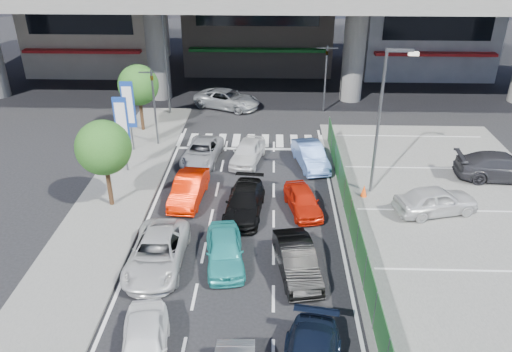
{
  "coord_description": "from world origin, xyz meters",
  "views": [
    {
      "loc": [
        1.41,
        -18.57,
        13.66
      ],
      "look_at": [
        0.67,
        3.78,
        2.04
      ],
      "focal_mm": 35.0,
      "sensor_mm": 36.0,
      "label": 1
    }
  ],
  "objects_px": {
    "traffic_cone": "(364,191)",
    "van_white_back_left": "(144,345)",
    "street_lamp_right": "(383,111)",
    "taxi_orange_right": "(303,200)",
    "parked_sedan_dgrey": "(502,167)",
    "taxi_teal_mid": "(225,250)",
    "traffic_light_left": "(153,89)",
    "tree_far": "(138,85)",
    "hatch_black_mid_right": "(297,260)",
    "taxi_orange_left": "(189,189)",
    "kei_truck_front_right": "(310,156)",
    "sedan_white_front_mid": "(248,152)",
    "wagon_silver_front_left": "(202,152)",
    "parked_sedan_white": "(436,200)",
    "signboard_far": "(129,107)",
    "signboard_near": "(122,124)",
    "sedan_black_mid": "(245,202)",
    "sedan_white_mid_left": "(157,253)",
    "tree_near": "(103,148)",
    "crossing_wagon_silver": "(227,99)",
    "traffic_light_right": "(326,62)",
    "street_lamp_left": "(168,53)"
  },
  "relations": [
    {
      "from": "sedan_white_mid_left",
      "to": "wagon_silver_front_left",
      "type": "height_order",
      "value": "sedan_white_mid_left"
    },
    {
      "from": "sedan_black_mid",
      "to": "signboard_near",
      "type": "bearing_deg",
      "value": 153.18
    },
    {
      "from": "wagon_silver_front_left",
      "to": "parked_sedan_dgrey",
      "type": "xyz_separation_m",
      "value": [
        17.74,
        -1.93,
        0.21
      ]
    },
    {
      "from": "traffic_cone",
      "to": "van_white_back_left",
      "type": "bearing_deg",
      "value": -128.71
    },
    {
      "from": "crossing_wagon_silver",
      "to": "traffic_cone",
      "type": "height_order",
      "value": "crossing_wagon_silver"
    },
    {
      "from": "signboard_near",
      "to": "kei_truck_front_right",
      "type": "distance_m",
      "value": 11.35
    },
    {
      "from": "taxi_orange_left",
      "to": "signboard_far",
      "type": "bearing_deg",
      "value": 131.3
    },
    {
      "from": "sedan_white_mid_left",
      "to": "taxi_orange_right",
      "type": "distance_m",
      "value": 8.21
    },
    {
      "from": "sedan_white_front_mid",
      "to": "traffic_cone",
      "type": "distance_m",
      "value": 7.82
    },
    {
      "from": "sedan_white_mid_left",
      "to": "parked_sedan_white",
      "type": "distance_m",
      "value": 14.22
    },
    {
      "from": "taxi_orange_left",
      "to": "crossing_wagon_silver",
      "type": "relative_size",
      "value": 0.8
    },
    {
      "from": "wagon_silver_front_left",
      "to": "hatch_black_mid_right",
      "type": "bearing_deg",
      "value": -57.48
    },
    {
      "from": "traffic_light_left",
      "to": "tree_near",
      "type": "bearing_deg",
      "value": -95.71
    },
    {
      "from": "signboard_far",
      "to": "taxi_orange_right",
      "type": "bearing_deg",
      "value": -33.64
    },
    {
      "from": "signboard_far",
      "to": "sedan_white_mid_left",
      "type": "bearing_deg",
      "value": -71.1
    },
    {
      "from": "wagon_silver_front_left",
      "to": "sedan_white_front_mid",
      "type": "xyz_separation_m",
      "value": [
        2.87,
        -0.04,
        0.07
      ]
    },
    {
      "from": "parked_sedan_dgrey",
      "to": "tree_near",
      "type": "bearing_deg",
      "value": 102.8
    },
    {
      "from": "street_lamp_left",
      "to": "sedan_black_mid",
      "type": "bearing_deg",
      "value": -66.13
    },
    {
      "from": "hatch_black_mid_right",
      "to": "traffic_cone",
      "type": "relative_size",
      "value": 6.1
    },
    {
      "from": "traffic_light_right",
      "to": "street_lamp_right",
      "type": "relative_size",
      "value": 0.65
    },
    {
      "from": "sedan_black_mid",
      "to": "street_lamp_left",
      "type": "bearing_deg",
      "value": 118.73
    },
    {
      "from": "tree_near",
      "to": "van_white_back_left",
      "type": "bearing_deg",
      "value": -67.87
    },
    {
      "from": "sedan_white_mid_left",
      "to": "traffic_light_right",
      "type": "bearing_deg",
      "value": 65.75
    },
    {
      "from": "taxi_teal_mid",
      "to": "traffic_light_left",
      "type": "bearing_deg",
      "value": 106.15
    },
    {
      "from": "parked_sedan_white",
      "to": "taxi_teal_mid",
      "type": "bearing_deg",
      "value": 98.46
    },
    {
      "from": "traffic_light_left",
      "to": "street_lamp_right",
      "type": "height_order",
      "value": "street_lamp_right"
    },
    {
      "from": "taxi_orange_left",
      "to": "taxi_orange_right",
      "type": "bearing_deg",
      "value": -3.68
    },
    {
      "from": "tree_far",
      "to": "signboard_far",
      "type": "bearing_deg",
      "value": -86.74
    },
    {
      "from": "signboard_near",
      "to": "hatch_black_mid_right",
      "type": "bearing_deg",
      "value": -43.72
    },
    {
      "from": "street_lamp_right",
      "to": "van_white_back_left",
      "type": "xyz_separation_m",
      "value": [
        -10.0,
        -12.27,
        -4.08
      ]
    },
    {
      "from": "signboard_near",
      "to": "parked_sedan_white",
      "type": "bearing_deg",
      "value": -13.82
    },
    {
      "from": "tree_far",
      "to": "sedan_white_front_mid",
      "type": "distance_m",
      "value": 9.55
    },
    {
      "from": "sedan_white_front_mid",
      "to": "parked_sedan_dgrey",
      "type": "height_order",
      "value": "parked_sedan_dgrey"
    },
    {
      "from": "signboard_near",
      "to": "sedan_black_mid",
      "type": "bearing_deg",
      "value": -31.69
    },
    {
      "from": "taxi_orange_left",
      "to": "traffic_cone",
      "type": "relative_size",
      "value": 6.1
    },
    {
      "from": "tree_far",
      "to": "traffic_cone",
      "type": "height_order",
      "value": "tree_far"
    },
    {
      "from": "parked_sedan_dgrey",
      "to": "traffic_cone",
      "type": "xyz_separation_m",
      "value": [
        -8.31,
        -2.35,
        -0.43
      ]
    },
    {
      "from": "signboard_near",
      "to": "crossing_wagon_silver",
      "type": "relative_size",
      "value": 0.89
    },
    {
      "from": "tree_far",
      "to": "wagon_silver_front_left",
      "type": "bearing_deg",
      "value": -44.64
    },
    {
      "from": "traffic_light_left",
      "to": "sedan_white_mid_left",
      "type": "relative_size",
      "value": 1.05
    },
    {
      "from": "sedan_black_mid",
      "to": "parked_sedan_dgrey",
      "type": "relative_size",
      "value": 0.85
    },
    {
      "from": "taxi_orange_right",
      "to": "traffic_cone",
      "type": "xyz_separation_m",
      "value": [
        3.42,
        1.52,
        -0.21
      ]
    },
    {
      "from": "taxi_orange_right",
      "to": "signboard_far",
      "type": "bearing_deg",
      "value": 133.93
    },
    {
      "from": "tree_far",
      "to": "signboard_near",
      "type": "bearing_deg",
      "value": -84.73
    },
    {
      "from": "hatch_black_mid_right",
      "to": "taxi_orange_right",
      "type": "distance_m",
      "value": 5.26
    },
    {
      "from": "taxi_orange_left",
      "to": "parked_sedan_dgrey",
      "type": "bearing_deg",
      "value": 14.19
    },
    {
      "from": "tree_far",
      "to": "van_white_back_left",
      "type": "distance_m",
      "value": 21.53
    },
    {
      "from": "taxi_teal_mid",
      "to": "kei_truck_front_right",
      "type": "xyz_separation_m",
      "value": [
        4.39,
        9.92,
        0.01
      ]
    },
    {
      "from": "wagon_silver_front_left",
      "to": "traffic_cone",
      "type": "relative_size",
      "value": 6.53
    },
    {
      "from": "street_lamp_left",
      "to": "crossing_wagon_silver",
      "type": "height_order",
      "value": "street_lamp_left"
    }
  ]
}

